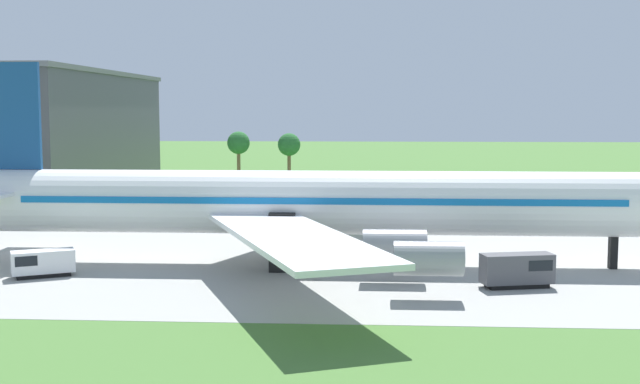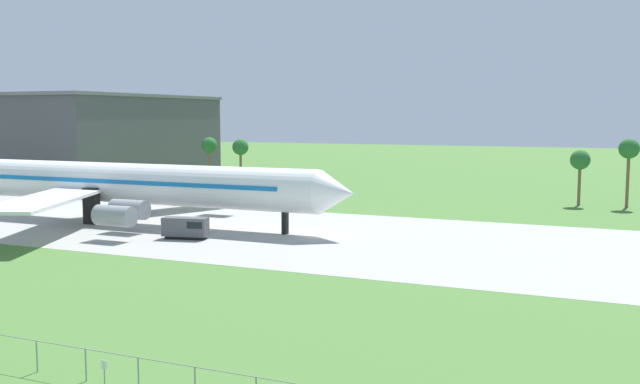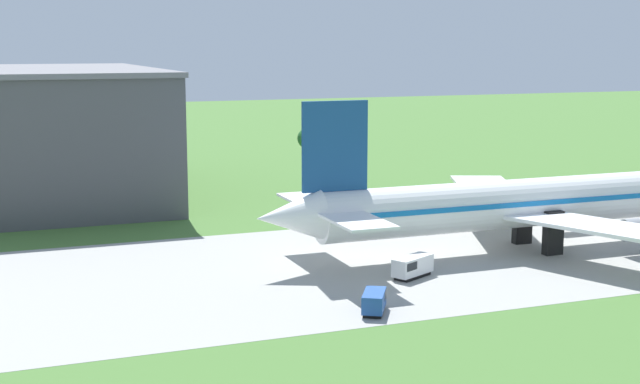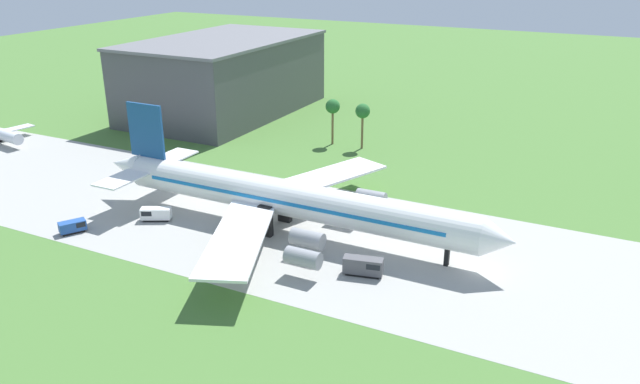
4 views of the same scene
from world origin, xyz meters
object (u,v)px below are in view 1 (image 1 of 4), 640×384
(fuel_truck, at_px, (41,263))
(catering_van, at_px, (519,270))
(jet_airliner, at_px, (306,203))
(terminal_building, at_px, (18,132))

(fuel_truck, distance_m, catering_van, 42.18)
(jet_airliner, xyz_separation_m, catering_van, (18.73, -8.69, -4.54))
(catering_van, distance_m, terminal_building, 106.35)
(jet_airliner, bearing_deg, fuel_truck, -163.39)
(fuel_truck, height_order, terminal_building, terminal_building)
(jet_airliner, bearing_deg, catering_van, -24.89)
(catering_van, bearing_deg, terminal_building, 135.86)
(jet_airliner, distance_m, fuel_truck, 24.90)
(jet_airliner, bearing_deg, terminal_building, 131.35)
(jet_airliner, height_order, fuel_truck, jet_airliner)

